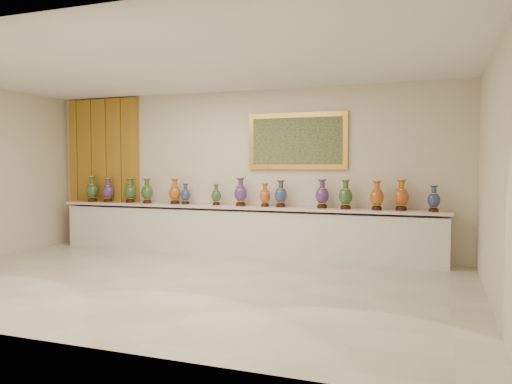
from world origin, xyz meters
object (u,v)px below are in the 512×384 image
Objects in this scene: counter at (238,231)px; vase_1 at (108,191)px; vase_0 at (92,190)px; vase_2 at (130,192)px.

vase_1 is at bearing -179.46° from counter.
vase_0 is 1.08× the size of vase_2.
vase_0 is 1.08× the size of vase_1.
vase_1 is (0.36, 0.03, -0.02)m from vase_0.
vase_1 is 1.00× the size of vase_2.
vase_0 is (-3.16, -0.06, 0.70)m from counter.
counter is at bearing 1.04° from vase_0.
vase_2 is at bearing 2.85° from vase_1.
counter is 2.88m from vase_1.
vase_1 is 0.50m from vase_2.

